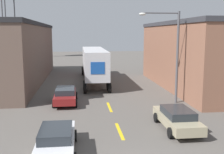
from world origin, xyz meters
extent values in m
cube|color=gold|center=(0.00, 5.65, 0.00)|extent=(0.20, 2.92, 0.01)
cube|color=gold|center=(0.00, 11.18, 0.00)|extent=(0.20, 2.92, 0.01)
cube|color=brown|center=(-11.36, 24.08, 3.28)|extent=(9.62, 24.85, 6.56)
cube|color=#232326|center=(-11.36, 24.08, 6.76)|extent=(9.82, 25.05, 0.40)
cube|color=brown|center=(12.20, 18.18, 3.29)|extent=(11.30, 18.79, 6.58)
cube|color=#333338|center=(12.20, 18.18, 6.78)|extent=(11.50, 18.99, 0.40)
cube|color=#B21919|center=(-0.60, 29.37, 1.93)|extent=(2.27, 2.75, 2.83)
cube|color=silver|center=(-0.59, 21.69, 2.56)|extent=(2.40, 12.01, 2.85)
cube|color=#194CA3|center=(-0.59, 15.67, 2.56)|extent=(1.32, 0.03, 1.14)
cylinder|color=black|center=(0.60, 29.71, 0.51)|extent=(0.28, 1.03, 1.03)
cylinder|color=black|center=(-1.79, 29.71, 0.51)|extent=(0.28, 1.03, 1.03)
cylinder|color=black|center=(0.60, 28.62, 0.51)|extent=(0.28, 1.03, 1.03)
cylinder|color=black|center=(-1.79, 28.62, 0.51)|extent=(0.28, 1.03, 1.03)
cylinder|color=black|center=(0.60, 17.89, 0.51)|extent=(0.28, 1.03, 1.03)
cylinder|color=black|center=(-1.79, 17.89, 0.51)|extent=(0.28, 1.03, 1.03)
cylinder|color=black|center=(0.60, 16.49, 0.51)|extent=(0.28, 1.03, 1.03)
cylinder|color=black|center=(-1.79, 16.49, 0.51)|extent=(0.28, 1.03, 1.03)
cube|color=silver|center=(-3.49, 2.95, 0.59)|extent=(1.71, 4.67, 0.56)
cube|color=#23282D|center=(-3.49, 2.81, 1.09)|extent=(1.51, 2.43, 0.44)
cylinder|color=black|center=(-2.63, 4.40, 0.31)|extent=(0.22, 0.62, 0.62)
cylinder|color=black|center=(-4.35, 4.40, 0.31)|extent=(0.22, 0.62, 0.62)
cube|color=tan|center=(3.49, 5.60, 0.59)|extent=(1.71, 4.67, 0.56)
cube|color=#23282D|center=(3.49, 5.46, 1.09)|extent=(1.51, 2.43, 0.44)
cylinder|color=black|center=(4.35, 7.05, 0.31)|extent=(0.22, 0.62, 0.62)
cylinder|color=black|center=(2.63, 7.05, 0.31)|extent=(0.22, 0.62, 0.62)
cylinder|color=black|center=(4.35, 4.15, 0.31)|extent=(0.22, 0.62, 0.62)
cylinder|color=black|center=(2.63, 4.15, 0.31)|extent=(0.22, 0.62, 0.62)
cube|color=maroon|center=(-3.49, 12.90, 0.59)|extent=(1.71, 4.67, 0.56)
cube|color=#23282D|center=(-3.49, 12.76, 1.09)|extent=(1.51, 2.43, 0.44)
cylinder|color=black|center=(-2.63, 14.35, 0.31)|extent=(0.22, 0.62, 0.62)
cylinder|color=black|center=(-4.35, 14.35, 0.31)|extent=(0.22, 0.62, 0.62)
cylinder|color=black|center=(-2.63, 11.46, 0.31)|extent=(0.22, 0.62, 0.62)
cylinder|color=black|center=(-4.35, 11.46, 0.31)|extent=(0.22, 0.62, 0.62)
cylinder|color=#47474C|center=(-16.57, 56.94, 7.80)|extent=(0.28, 0.28, 15.60)
cylinder|color=#47474C|center=(-18.93, 58.31, 7.80)|extent=(0.28, 0.28, 15.60)
cylinder|color=#47474C|center=(-18.93, 55.58, 7.80)|extent=(0.28, 0.28, 15.60)
cylinder|color=#4C4C51|center=(5.71, 11.97, 3.76)|extent=(0.20, 0.20, 7.51)
cylinder|color=#4C4C51|center=(4.22, 11.97, 7.36)|extent=(2.98, 0.11, 0.11)
ellipsoid|color=silver|center=(2.73, 11.97, 7.26)|extent=(0.56, 0.32, 0.22)
camera|label=1|loc=(-2.35, -10.20, 5.77)|focal=45.00mm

